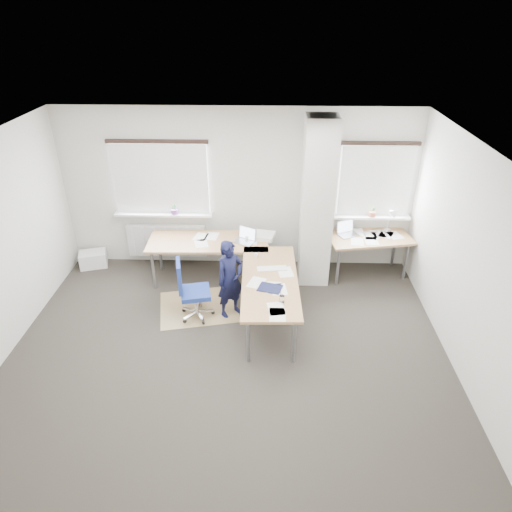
{
  "coord_description": "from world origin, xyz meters",
  "views": [
    {
      "loc": [
        0.53,
        -4.82,
        4.24
      ],
      "look_at": [
        0.36,
        0.9,
        1.01
      ],
      "focal_mm": 32.0,
      "sensor_mm": 36.0,
      "label": 1
    }
  ],
  "objects_px": {
    "desk_main": "(240,260)",
    "desk_side": "(369,239)",
    "person": "(230,279)",
    "task_chair": "(194,302)"
  },
  "relations": [
    {
      "from": "task_chair",
      "to": "person",
      "type": "bearing_deg",
      "value": -2.05
    },
    {
      "from": "desk_main",
      "to": "person",
      "type": "relative_size",
      "value": 2.11
    },
    {
      "from": "person",
      "to": "desk_main",
      "type": "bearing_deg",
      "value": 35.87
    },
    {
      "from": "desk_main",
      "to": "desk_side",
      "type": "distance_m",
      "value": 2.31
    },
    {
      "from": "desk_main",
      "to": "desk_side",
      "type": "xyz_separation_m",
      "value": [
        2.16,
        0.8,
        -0.01
      ]
    },
    {
      "from": "desk_main",
      "to": "person",
      "type": "bearing_deg",
      "value": -106.43
    },
    {
      "from": "desk_side",
      "to": "task_chair",
      "type": "xyz_separation_m",
      "value": [
        -2.83,
        -1.34,
        -0.41
      ]
    },
    {
      "from": "desk_side",
      "to": "person",
      "type": "distance_m",
      "value": 2.6
    },
    {
      "from": "desk_main",
      "to": "person",
      "type": "height_order",
      "value": "person"
    },
    {
      "from": "desk_main",
      "to": "task_chair",
      "type": "bearing_deg",
      "value": -142.64
    }
  ]
}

